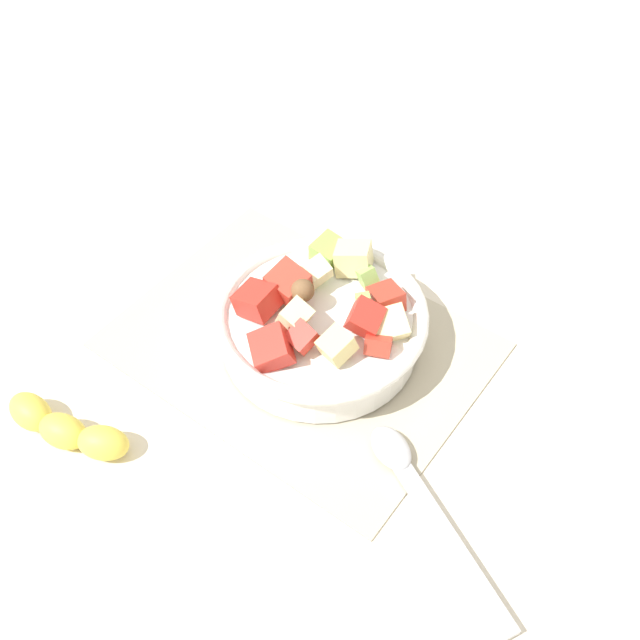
# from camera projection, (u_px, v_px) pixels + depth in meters

# --- Properties ---
(ground_plane) EXTENTS (2.40, 2.40, 0.00)m
(ground_plane) POSITION_uv_depth(u_px,v_px,m) (300.00, 346.00, 0.88)
(ground_plane) COLOR silver
(placemat) EXTENTS (0.41, 0.30, 0.01)m
(placemat) POSITION_uv_depth(u_px,v_px,m) (300.00, 344.00, 0.87)
(placemat) COLOR #BCB299
(placemat) RESTS_ON ground_plane
(salad_bowl) EXTENTS (0.24, 0.24, 0.10)m
(salad_bowl) POSITION_uv_depth(u_px,v_px,m) (321.00, 322.00, 0.85)
(salad_bowl) COLOR white
(salad_bowl) RESTS_ON placemat
(serving_spoon) EXTENTS (0.22, 0.13, 0.01)m
(serving_spoon) POSITION_uv_depth(u_px,v_px,m) (417.00, 490.00, 0.74)
(serving_spoon) COLOR #B7B7BC
(serving_spoon) RESTS_ON placemat
(banana_whole) EXTENTS (0.15, 0.07, 0.04)m
(banana_whole) POSITION_uv_depth(u_px,v_px,m) (65.00, 428.00, 0.78)
(banana_whole) COLOR yellow
(banana_whole) RESTS_ON ground_plane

